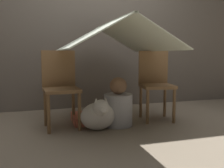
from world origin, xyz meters
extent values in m
plane|color=gray|center=(0.00, 0.00, 0.00)|extent=(8.80, 8.80, 0.00)
cube|color=#6B6056|center=(0.00, 1.23, 1.25)|extent=(7.00, 0.05, 2.50)
cylinder|color=brown|center=(-0.72, 0.06, 0.20)|extent=(0.04, 0.04, 0.40)
cylinder|color=brown|center=(-0.40, 0.08, 0.20)|extent=(0.04, 0.04, 0.40)
cylinder|color=brown|center=(-0.74, 0.38, 0.20)|extent=(0.04, 0.04, 0.40)
cylinder|color=brown|center=(-0.42, 0.40, 0.20)|extent=(0.04, 0.04, 0.40)
cube|color=brown|center=(-0.57, 0.23, 0.42)|extent=(0.40, 0.40, 0.04)
cube|color=brown|center=(-0.58, 0.40, 0.64)|extent=(0.37, 0.05, 0.41)
cylinder|color=brown|center=(0.39, 0.10, 0.20)|extent=(0.04, 0.04, 0.40)
cylinder|color=brown|center=(0.70, 0.05, 0.20)|extent=(0.04, 0.04, 0.40)
cylinder|color=brown|center=(0.44, 0.41, 0.20)|extent=(0.04, 0.04, 0.40)
cylinder|color=brown|center=(0.75, 0.36, 0.20)|extent=(0.04, 0.04, 0.40)
cube|color=brown|center=(0.57, 0.23, 0.42)|extent=(0.43, 0.43, 0.04)
cube|color=brown|center=(0.60, 0.40, 0.64)|extent=(0.37, 0.09, 0.41)
cube|color=silver|center=(-0.28, 0.23, 1.00)|extent=(0.58, 1.41, 0.32)
cube|color=silver|center=(0.28, 0.23, 1.00)|extent=(0.58, 1.41, 0.32)
cube|color=silver|center=(0.00, 0.23, 1.16)|extent=(0.04, 1.41, 0.01)
cylinder|color=#B2B2B7|center=(0.05, 0.14, 0.18)|extent=(0.32, 0.32, 0.36)
sphere|color=brown|center=(0.05, 0.14, 0.45)|extent=(0.19, 0.19, 0.19)
ellipsoid|color=silver|center=(-0.21, 0.05, 0.15)|extent=(0.37, 0.24, 0.29)
sphere|color=silver|center=(-0.21, -0.09, 0.27)|extent=(0.17, 0.17, 0.17)
ellipsoid|color=silver|center=(-0.21, -0.16, 0.25)|extent=(0.07, 0.08, 0.06)
cone|color=silver|center=(-0.26, -0.09, 0.33)|extent=(0.06, 0.06, 0.07)
cone|color=silver|center=(-0.16, -0.09, 0.33)|extent=(0.06, 0.06, 0.07)
cube|color=#CC664C|center=(-0.19, 0.37, 0.05)|extent=(0.48, 0.38, 0.10)
camera|label=1|loc=(-0.82, -2.47, 0.80)|focal=40.00mm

